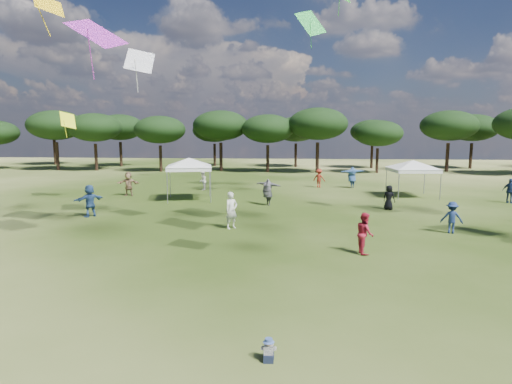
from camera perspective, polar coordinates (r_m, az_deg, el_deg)
tree_line at (r=53.68m, az=7.11°, el=8.66°), size 108.78×17.63×7.77m
tent_left at (r=30.42m, az=-8.93°, el=4.29°), size 6.07×6.07×3.29m
tent_right at (r=33.63m, az=20.22°, el=3.79°), size 6.35×6.35×3.02m
toddler at (r=9.62m, az=1.70°, el=-20.39°), size 0.34×0.38×0.51m
festival_crowd at (r=29.07m, az=4.15°, el=0.25°), size 28.36×21.36×1.85m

